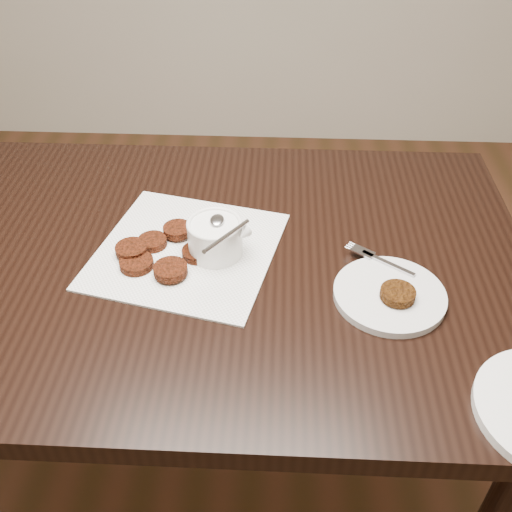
% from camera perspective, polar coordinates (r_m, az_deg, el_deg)
% --- Properties ---
extents(table, '(1.27, 0.81, 0.75)m').
position_cam_1_polar(table, '(1.35, -5.30, -12.19)').
color(table, black).
rests_on(table, floor).
extents(napkin, '(0.38, 0.38, 0.00)m').
position_cam_1_polar(napkin, '(1.09, -6.83, 0.57)').
color(napkin, white).
rests_on(napkin, table).
extents(sauce_ramekin, '(0.15, 0.15, 0.14)m').
position_cam_1_polar(sauce_ramekin, '(1.04, -4.13, 3.31)').
color(sauce_ramekin, white).
rests_on(sauce_ramekin, napkin).
extents(patty_cluster, '(0.24, 0.24, 0.02)m').
position_cam_1_polar(patty_cluster, '(1.08, -9.34, 0.56)').
color(patty_cluster, '#621F0C').
rests_on(patty_cluster, napkin).
extents(plate_with_patty, '(0.27, 0.27, 0.03)m').
position_cam_1_polar(plate_with_patty, '(1.01, 13.05, -3.45)').
color(plate_with_patty, silver).
rests_on(plate_with_patty, table).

